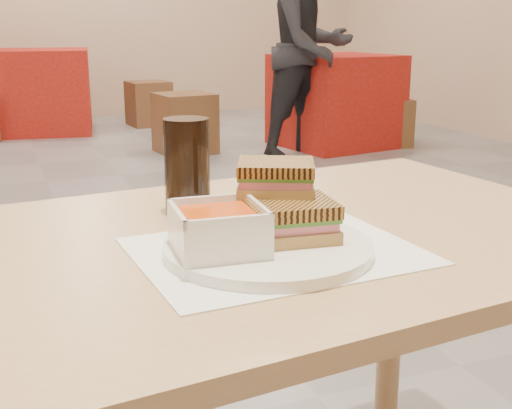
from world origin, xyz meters
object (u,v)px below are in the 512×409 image
object	(u,v)px
bg_table_1	(335,101)
cola_glass	(187,167)
panini_lower	(289,220)
main_table	(236,310)
soup_bowl	(219,231)
bg_chair_1l	(185,123)
bg_chair_2r	(149,103)
plate	(268,248)
patron_b	(312,47)
bg_chair_1r	(388,122)
bg_table_2	(42,91)

from	to	relation	value
bg_table_1	cola_glass	bearing A→B (deg)	-120.99
bg_table_1	panini_lower	bearing A→B (deg)	-118.88
main_table	soup_bowl	bearing A→B (deg)	-121.17
soup_bowl	bg_chair_1l	xyz separation A→B (m)	(1.22, 4.56, -0.55)
soup_bowl	panini_lower	size ratio (longest dim) A/B	0.94
main_table	bg_chair_2r	size ratio (longest dim) A/B	2.80
soup_bowl	panini_lower	world-z (taller)	soup_bowl
plate	bg_chair_2r	xyz separation A→B (m)	(1.20, 6.14, -0.53)
bg_chair_1l	patron_b	xyz separation A→B (m)	(0.91, -0.50, 0.61)
soup_bowl	main_table	bearing A→B (deg)	58.83
soup_bowl	bg_chair_2r	bearing A→B (deg)	78.28
plate	soup_bowl	xyz separation A→B (m)	(-0.07, -0.01, 0.03)
soup_bowl	panini_lower	xyz separation A→B (m)	(0.11, 0.01, 0.00)
panini_lower	bg_chair_1r	xyz separation A→B (m)	(2.84, 4.20, -0.59)
plate	cola_glass	xyz separation A→B (m)	(-0.04, 0.23, 0.07)
main_table	panini_lower	size ratio (longest dim) A/B	9.82
bg_chair_1l	panini_lower	bearing A→B (deg)	-103.74
bg_chair_1r	bg_table_1	bearing A→B (deg)	157.88
plate	cola_glass	bearing A→B (deg)	100.85
bg_table_2	bg_chair_2r	size ratio (longest dim) A/B	2.25
cola_glass	bg_chair_2r	xyz separation A→B (m)	(1.25, 5.91, -0.60)
main_table	cola_glass	xyz separation A→B (m)	(-0.03, 0.15, 0.19)
main_table	bg_table_1	distance (m)	4.96
panini_lower	bg_table_2	bearing A→B (deg)	88.91
panini_lower	bg_chair_1l	distance (m)	4.71
panini_lower	bg_chair_1l	xyz separation A→B (m)	(1.11, 4.54, -0.55)
main_table	panini_lower	world-z (taller)	panini_lower
main_table	soup_bowl	size ratio (longest dim) A/B	10.48
cola_glass	bg_table_1	world-z (taller)	cola_glass
soup_bowl	bg_chair_2r	xyz separation A→B (m)	(1.28, 6.15, -0.57)
bg_table_1	bg_chair_2r	world-z (taller)	bg_table_1
bg_chair_1l	bg_chair_1r	distance (m)	1.77
cola_glass	bg_chair_1r	distance (m)	4.97
soup_bowl	patron_b	distance (m)	4.58
main_table	panini_lower	xyz separation A→B (m)	(0.05, -0.08, 0.16)
soup_bowl	bg_table_2	bearing A→B (deg)	87.92
bg_chair_1l	bg_table_1	bearing A→B (deg)	-7.36
bg_table_1	patron_b	size ratio (longest dim) A/B	0.60
bg_chair_2r	patron_b	size ratio (longest dim) A/B	0.26
main_table	bg_table_1	bearing A→B (deg)	60.17
bg_chair_1l	patron_b	bearing A→B (deg)	-28.85
panini_lower	bg_table_2	world-z (taller)	panini_lower
soup_bowl	bg_chair_1r	size ratio (longest dim) A/B	0.27
patron_b	bg_chair_1r	bearing A→B (deg)	10.74
plate	bg_chair_1l	size ratio (longest dim) A/B	0.58
cola_glass	patron_b	distance (m)	4.36
cola_glass	bg_chair_2r	bearing A→B (deg)	78.07
bg_chair_1l	bg_chair_2r	bearing A→B (deg)	87.88
bg_chair_1l	bg_chair_2r	size ratio (longest dim) A/B	1.07
bg_chair_2r	bg_table_1	bearing A→B (deg)	-54.79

